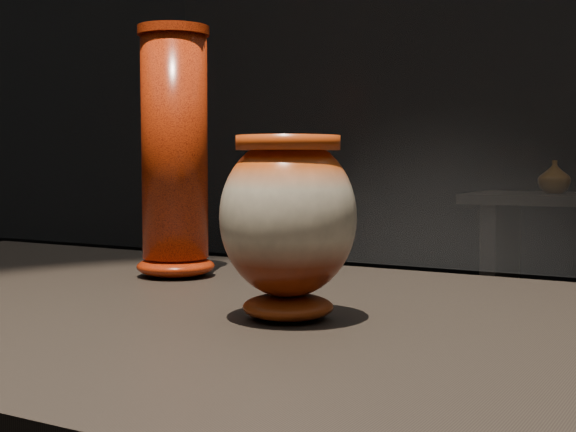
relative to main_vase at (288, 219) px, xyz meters
name	(u,v)px	position (x,y,z in m)	size (l,w,h in m)	color
main_vase	(288,219)	(0.00, 0.00, 0.00)	(0.16, 0.16, 0.20)	maroon
tall_vase	(175,157)	(-0.30, 0.19, 0.07)	(0.15, 0.15, 0.36)	red
back_vase_left	(554,177)	(-0.44, 3.50, -0.02)	(0.16, 0.16, 0.17)	#8D5714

